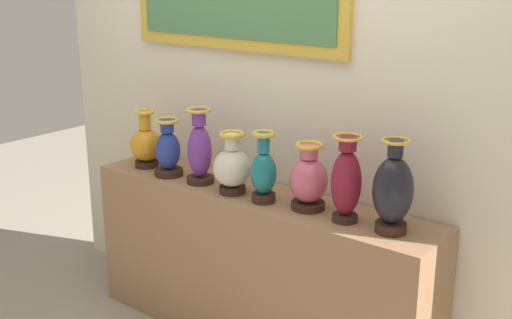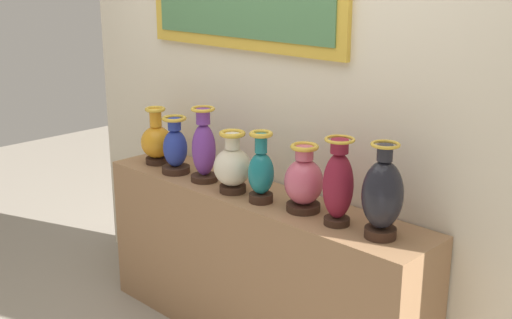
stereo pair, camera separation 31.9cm
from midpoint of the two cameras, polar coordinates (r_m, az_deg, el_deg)
display_shelf at (r=3.40m, az=-2.72°, el=-9.44°), size 1.92×0.38×0.81m
back_wall at (r=3.30m, az=-0.20°, el=6.81°), size 3.19×0.14×2.65m
vase_amber at (r=3.71m, az=-11.93°, el=1.32°), size 0.18×0.18×0.32m
vase_cobalt at (r=3.53m, az=-10.18°, el=0.72°), size 0.15×0.15×0.31m
vase_violet at (r=3.38m, az=-7.59°, el=0.76°), size 0.14×0.14×0.39m
vase_ivory at (r=3.22m, az=-4.91°, el=-0.65°), size 0.19×0.19×0.31m
vase_teal at (r=3.09m, az=-2.30°, el=-1.10°), size 0.12×0.12×0.34m
vase_rose at (r=3.00m, az=1.53°, el=-1.81°), size 0.18×0.18×0.31m
vase_burgundy at (r=2.85m, az=4.64°, el=-1.94°), size 0.13×0.13×0.39m
vase_onyx at (r=2.75m, az=8.51°, el=-2.76°), size 0.17×0.17×0.40m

